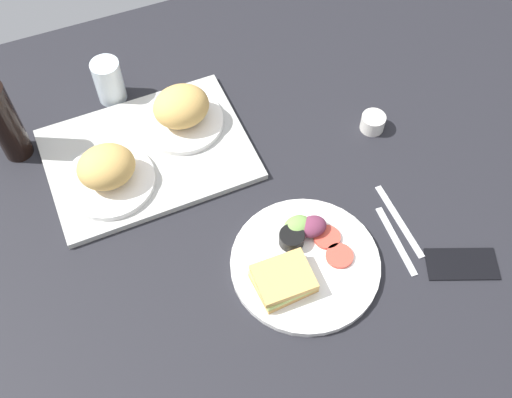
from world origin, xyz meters
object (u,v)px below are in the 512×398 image
Objects in this scene: drinking_glass at (109,81)px; knife at (399,221)px; bread_plate_near at (107,172)px; fork at (396,240)px; bread_plate_far at (182,111)px; soda_bottle at (4,122)px; espresso_cup at (373,122)px; cell_phone at (462,264)px; serving_tray at (148,154)px; plate_with_salad at (302,261)px.

drinking_glass is 74.44cm from knife.
bread_plate_near is 1.17× the size of fork.
soda_bottle reaches higher than bread_plate_far.
bread_plate_far is 20.26cm from drinking_glass.
fork and knife have the same top height.
espresso_cup is at bearing -22.40° from bread_plate_far.
drinking_glass is at bearing 148.76° from cell_phone.
drinking_glass is (-12.95, 15.58, -0.34)cm from bread_plate_far.
espresso_cup is at bearing -13.04° from serving_tray.
serving_tray is 2.35× the size of bread_plate_far.
knife is at bearing -104.88° from espresso_cup.
soda_bottle is at bearing -161.50° from drinking_glass.
knife is at bearing 137.42° from cell_phone.
espresso_cup is 30.52cm from fork.
serving_tray is at bearing 166.96° from espresso_cup.
plate_with_salad is at bearing -68.23° from drinking_glass.
bread_plate_near is 24.90cm from soda_bottle.
soda_bottle is at bearing 133.20° from plate_with_salad.
serving_tray is 21.33cm from drinking_glass.
knife is (54.23, -31.82, -5.37)cm from bread_plate_near.
fork is at bearing 143.07° from knife.
drinking_glass is 1.99× the size of espresso_cup.
espresso_cup reaches higher than knife.
fork is at bearing -6.64° from plate_with_salad.
soda_bottle reaches higher than fork.
plate_with_salad reaches higher than espresso_cup.
drinking_glass is at bearing 74.56° from bread_plate_near.
fork is at bearing -108.40° from espresso_cup.
espresso_cup is 38.78cm from cell_phone.
plate_with_salad is at bearing -47.54° from bread_plate_near.
drinking_glass is 0.59× the size of knife.
cell_phone is (53.87, -71.17, -5.18)cm from drinking_glass.
espresso_cup is (40.85, -16.84, -3.92)cm from bread_plate_far.
bread_plate_near is 1.78× the size of drinking_glass.
bread_plate_near is 62.74cm from fork.
soda_bottle reaches higher than knife.
bread_plate_far is 44.36cm from espresso_cup.
drinking_glass reaches higher than espresso_cup.
plate_with_salad is at bearing -61.55° from serving_tray.
plate_with_salad is 63.58cm from drinking_glass.
espresso_cup is (60.85, -6.91, -3.62)cm from bread_plate_near.
soda_bottle is 82.13cm from espresso_cup.
knife is at bearing -50.65° from bread_plate_far.
fork is at bearing 156.19° from cell_phone.
cell_phone is at bearing -154.27° from knife.
knife is (71.38, -49.24, -10.10)cm from soda_bottle.
serving_tray is 57.64cm from knife.
bread_plate_far is 1.71× the size of drinking_glass.
plate_with_salad is (20.77, -38.33, 0.83)cm from serving_tray.
espresso_cup reaches higher than fork.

